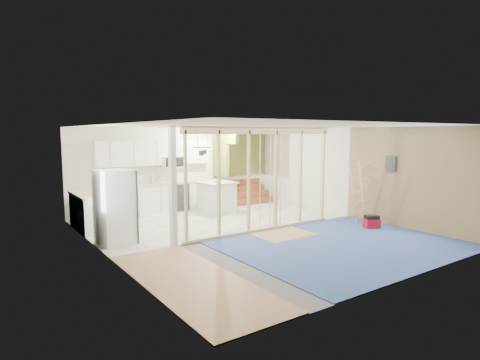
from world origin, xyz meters
TOP-DOWN VIEW (x-y plane):
  - room at (0.00, 0.00)m, footprint 7.01×8.01m
  - floor_overlays at (0.07, 0.06)m, footprint 7.00×8.00m
  - stud_frame at (-0.22, -0.00)m, footprint 4.66×0.14m
  - base_cabinets at (-1.61, 3.36)m, footprint 4.45×2.24m
  - upper_cabinets at (-0.84, 3.82)m, footprint 3.60×0.41m
  - green_partition at (2.04, 3.66)m, footprint 2.25×1.51m
  - pot_rack at (-0.31, 1.89)m, footprint 0.52×0.52m
  - sheathing_panel at (3.48, -2.00)m, footprint 0.02×4.00m
  - electrical_panel at (3.43, -1.40)m, footprint 0.04×0.30m
  - ceiling_light at (1.40, 3.00)m, footprint 0.32×0.32m
  - fridge at (-3.05, 0.91)m, footprint 0.81×0.79m
  - island at (0.60, 2.65)m, footprint 1.06×1.06m
  - bowl at (0.58, 2.56)m, footprint 0.28×0.28m
  - soap_bottle_a at (-1.04, 3.74)m, footprint 0.14×0.14m
  - soap_bottle_b at (-0.63, 3.81)m, footprint 0.12×0.12m
  - toolbox at (2.81, -1.35)m, footprint 0.44×0.39m
  - ladder at (3.07, -0.70)m, footprint 0.91×0.07m

SIDE VIEW (x-z plane):
  - floor_overlays at x=0.07m, z-range 0.00..0.02m
  - toolbox at x=2.81m, z-range -0.01..0.34m
  - base_cabinets at x=-1.61m, z-range 0.00..0.93m
  - island at x=0.60m, z-range 0.00..0.96m
  - fridge at x=-3.05m, z-range 0.00..1.65m
  - ladder at x=3.07m, z-range 0.02..1.72m
  - green_partition at x=2.04m, z-range -0.36..2.24m
  - bowl at x=0.58m, z-range 0.96..1.02m
  - soap_bottle_b at x=-0.63m, z-range 0.93..1.13m
  - soap_bottle_a at x=-1.04m, z-range 0.93..1.23m
  - sheathing_panel at x=3.48m, z-range 0.00..2.60m
  - room at x=0.00m, z-range 0.00..2.61m
  - stud_frame at x=-0.22m, z-range 0.28..2.88m
  - electrical_panel at x=3.43m, z-range 1.45..1.85m
  - upper_cabinets at x=-0.84m, z-range 1.39..2.25m
  - pot_rack at x=-0.31m, z-range 1.64..2.36m
  - ceiling_light at x=1.40m, z-range 2.50..2.58m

